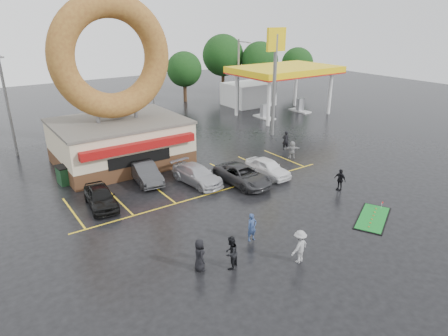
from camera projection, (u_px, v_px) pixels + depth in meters
ground at (243, 211)px, 25.57m from camera, size 120.00×120.00×0.00m
donut_shop at (117, 111)px, 32.29m from camera, size 10.20×8.70×13.50m
gas_station at (268, 82)px, 50.91m from camera, size 12.30×13.65×5.90m
shell_sign at (275, 62)px, 39.01m from camera, size 2.20×0.36×10.60m
streetlight_left at (7, 103)px, 33.76m from camera, size 0.40×2.21×9.00m
streetlight_mid at (153, 85)px, 41.98m from camera, size 0.40×2.21×9.00m
streetlight_right at (239, 75)px, 49.14m from camera, size 0.40×2.21×9.00m
tree_far_a at (260, 60)px, 60.50m from camera, size 5.60×5.60×8.00m
tree_far_b at (297, 63)px, 62.40m from camera, size 4.90×4.90×7.00m
tree_far_c at (223, 55)px, 61.20m from camera, size 6.30×6.30×9.00m
tree_far_d at (184, 69)px, 55.88m from camera, size 4.90×4.90×7.00m
car_black at (101, 197)px, 25.90m from camera, size 2.11×4.30×1.41m
car_dgrey at (145, 172)px, 29.77m from camera, size 2.01×4.63×1.48m
car_silver at (197, 175)px, 29.53m from camera, size 2.46×4.86×1.35m
car_grey at (243, 175)px, 29.41m from camera, size 2.56×5.06×1.37m
car_white at (268, 168)px, 30.86m from camera, size 1.87×4.13×1.38m
person_blue at (252, 227)px, 22.02m from camera, size 0.60×0.41×1.61m
person_blackjkt at (231, 253)px, 19.57m from camera, size 1.05×0.98×1.73m
person_hoodie at (300, 247)px, 20.04m from camera, size 1.24×0.84×1.77m
person_bystander at (200, 255)px, 19.43m from camera, size 0.70×0.91×1.67m
person_cameraman at (340, 180)px, 28.35m from camera, size 0.45×0.95×1.59m
person_walker_near at (292, 150)px, 34.69m from camera, size 1.47×1.06×1.53m
person_walker_far at (286, 140)px, 36.79m from camera, size 0.76×0.64×1.78m
dumpster at (71, 174)px, 29.77m from camera, size 1.89×1.34×1.30m
putting_green at (373, 218)px, 24.63m from camera, size 4.22×3.24×0.49m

